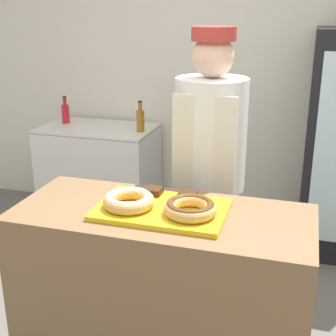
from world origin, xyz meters
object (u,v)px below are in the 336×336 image
at_px(donut_light_glaze, 129,200).
at_px(brownie_back_left, 154,191).
at_px(chest_freezer, 100,173).
at_px(donut_chocolate_glaze, 190,207).
at_px(bottle_red, 66,113).
at_px(baker_person, 209,175).
at_px(bottle_amber, 140,120).
at_px(serving_tray, 162,209).
at_px(brownie_back_right, 188,195).

distance_m(donut_light_glaze, brownie_back_left, 0.19).
bearing_deg(chest_freezer, brownie_back_left, -56.91).
distance_m(donut_chocolate_glaze, bottle_red, 2.47).
bearing_deg(baker_person, bottle_red, 143.37).
bearing_deg(bottle_amber, donut_chocolate_glaze, -63.73).
bearing_deg(donut_light_glaze, serving_tray, 15.97).
height_order(brownie_back_right, chest_freezer, brownie_back_right).
xyz_separation_m(brownie_back_left, brownie_back_right, (0.17, 0.00, 0.00)).
height_order(serving_tray, donut_light_glaze, donut_light_glaze).
relative_size(brownie_back_right, chest_freezer, 0.08).
bearing_deg(serving_tray, brownie_back_left, 121.57).
bearing_deg(donut_chocolate_glaze, chest_freezer, 125.52).
relative_size(serving_tray, brownie_back_right, 7.25).
relative_size(donut_light_glaze, bottle_red, 0.98).
bearing_deg(bottle_red, bottle_amber, -7.37).
bearing_deg(brownie_back_left, donut_light_glaze, -107.92).
height_order(chest_freezer, bottle_amber, bottle_amber).
height_order(brownie_back_left, baker_person, baker_person).
height_order(donut_chocolate_glaze, chest_freezer, donut_chocolate_glaze).
bearing_deg(baker_person, bottle_amber, 127.34).
relative_size(donut_chocolate_glaze, baker_person, 0.14).
bearing_deg(chest_freezer, bottle_red, 169.91).
distance_m(donut_chocolate_glaze, baker_person, 0.71).
bearing_deg(bottle_amber, bottle_red, 172.63).
xyz_separation_m(donut_light_glaze, bottle_amber, (-0.58, 1.77, -0.06)).
height_order(baker_person, bottle_amber, baker_person).
height_order(donut_light_glaze, chest_freezer, donut_light_glaze).
height_order(donut_light_glaze, brownie_back_right, donut_light_glaze).
distance_m(brownie_back_right, baker_person, 0.53).
bearing_deg(serving_tray, baker_person, 82.71).
relative_size(donut_chocolate_glaze, brownie_back_left, 2.91).
height_order(donut_chocolate_glaze, brownie_back_left, donut_chocolate_glaze).
xyz_separation_m(donut_light_glaze, brownie_back_right, (0.23, 0.18, -0.02)).
bearing_deg(donut_light_glaze, bottle_red, 125.59).
distance_m(chest_freezer, bottle_red, 0.62).
bearing_deg(donut_light_glaze, donut_chocolate_glaze, 0.00).
distance_m(serving_tray, donut_chocolate_glaze, 0.16).
xyz_separation_m(donut_chocolate_glaze, bottle_amber, (-0.87, 1.77, -0.06)).
xyz_separation_m(bottle_amber, bottle_red, (-0.75, 0.10, -0.01)).
bearing_deg(serving_tray, bottle_amber, 112.87).
distance_m(donut_chocolate_glaze, bottle_amber, 1.97).
distance_m(donut_light_glaze, bottle_red, 2.29).
xyz_separation_m(baker_person, chest_freezer, (-1.23, 1.10, -0.49)).
bearing_deg(bottle_red, donut_light_glaze, -54.41).
bearing_deg(bottle_amber, chest_freezer, 174.85).
bearing_deg(donut_chocolate_glaze, brownie_back_left, 141.82).
bearing_deg(bottle_amber, brownie_back_left, -67.95).
distance_m(serving_tray, bottle_red, 2.35).
bearing_deg(donut_chocolate_glaze, baker_person, 94.86).
height_order(serving_tray, brownie_back_left, brownie_back_left).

